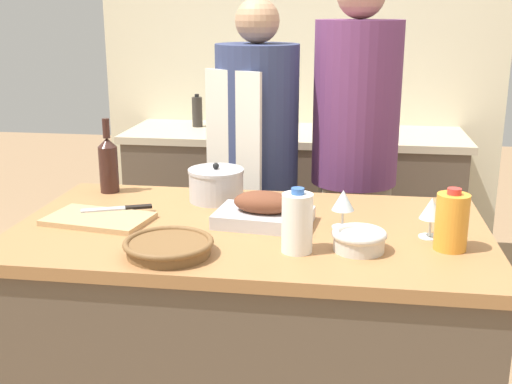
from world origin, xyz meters
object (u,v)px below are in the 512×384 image
object	(u,v)px
cutting_board	(99,219)
stock_pot	(216,185)
juice_jug	(452,221)
person_cook_aproned	(257,168)
stand_mixer	(350,108)
condiment_bottle_short	(197,112)
roasting_pan	(264,212)
wicker_basket	(169,246)
wine_glass_left	(343,201)
mixing_bowl	(359,239)
wine_glass_right	(431,210)
wine_bottle_green	(108,163)
condiment_bottle_tall	(278,123)
milk_jug	(297,222)
knife_chef	(119,208)
person_cook_guest	(354,155)

from	to	relation	value
cutting_board	stock_pot	distance (m)	0.46
juice_jug	person_cook_aproned	world-z (taller)	person_cook_aproned
stand_mixer	condiment_bottle_short	xyz separation A→B (m)	(-0.89, 0.13, -0.06)
stock_pot	stand_mixer	xyz separation A→B (m)	(0.48, 1.28, 0.11)
roasting_pan	wicker_basket	bearing A→B (deg)	-127.23
stock_pot	wine_glass_left	xyz separation A→B (m)	(0.47, -0.24, 0.03)
mixing_bowl	person_cook_aproned	world-z (taller)	person_cook_aproned
condiment_bottle_short	stock_pot	bearing A→B (deg)	-73.83
condiment_bottle_short	wine_glass_right	bearing A→B (deg)	-56.01
cutting_board	person_cook_aproned	bearing A→B (deg)	64.13
wine_bottle_green	condiment_bottle_tall	size ratio (longest dim) A/B	1.74
milk_jug	condiment_bottle_short	distance (m)	2.03
mixing_bowl	wine_glass_right	world-z (taller)	wine_glass_right
juice_jug	wine_glass_right	distance (m)	0.11
knife_chef	condiment_bottle_tall	bearing A→B (deg)	74.08
wine_glass_right	condiment_bottle_tall	xyz separation A→B (m)	(-0.64, 1.48, 0.00)
cutting_board	wine_bottle_green	size ratio (longest dim) A/B	1.27
milk_jug	knife_chef	xyz separation A→B (m)	(-0.64, 0.27, -0.07)
cutting_board	knife_chef	world-z (taller)	knife_chef
mixing_bowl	wine_bottle_green	bearing A→B (deg)	152.51
knife_chef	person_cook_guest	size ratio (longest dim) A/B	0.13
wine_glass_right	stand_mixer	xyz separation A→B (m)	(-0.26, 1.58, 0.08)
wicker_basket	mixing_bowl	distance (m)	0.56
condiment_bottle_short	person_cook_guest	bearing A→B (deg)	-41.76
roasting_pan	cutting_board	distance (m)	0.56
juice_jug	stand_mixer	size ratio (longest dim) A/B	0.52
condiment_bottle_tall	wine_glass_left	bearing A→B (deg)	-75.30
person_cook_aproned	stand_mixer	bearing A→B (deg)	88.18
stock_pot	knife_chef	bearing A→B (deg)	-144.68
wine_glass_left	wine_bottle_green	bearing A→B (deg)	161.76
wicker_basket	knife_chef	world-z (taller)	wicker_basket
stand_mixer	condiment_bottle_short	bearing A→B (deg)	171.85
cutting_board	milk_jug	xyz separation A→B (m)	(0.68, -0.18, 0.08)
wine_glass_right	person_cook_guest	distance (m)	0.92
condiment_bottle_short	person_cook_aproned	size ratio (longest dim) A/B	0.12
juice_jug	stand_mixer	bearing A→B (deg)	100.52
cutting_board	person_cook_guest	bearing A→B (deg)	46.38
wine_bottle_green	wine_glass_right	size ratio (longest dim) A/B	2.24
condiment_bottle_tall	juice_jug	bearing A→B (deg)	-66.22
wine_bottle_green	mixing_bowl	bearing A→B (deg)	-27.49
milk_jug	wine_glass_right	size ratio (longest dim) A/B	1.50
cutting_board	wine_glass_left	distance (m)	0.82
stock_pot	knife_chef	world-z (taller)	stock_pot
milk_jug	wine_glass_left	size ratio (longest dim) A/B	1.52
juice_jug	milk_jug	size ratio (longest dim) A/B	0.97
milk_jug	stand_mixer	size ratio (longest dim) A/B	0.54
wine_glass_left	condiment_bottle_short	size ratio (longest dim) A/B	0.67
person_cook_guest	person_cook_aproned	bearing A→B (deg)	175.81
wine_bottle_green	stand_mixer	size ratio (longest dim) A/B	0.81
roasting_pan	person_cook_aproned	distance (m)	0.81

